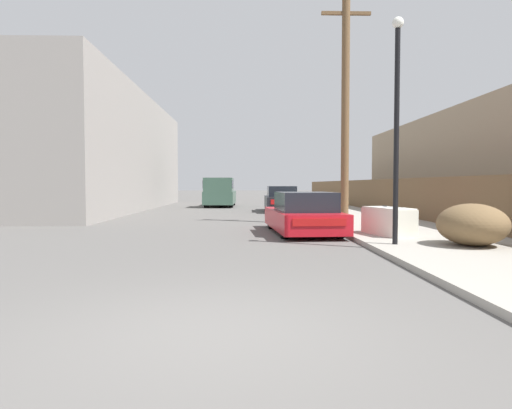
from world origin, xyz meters
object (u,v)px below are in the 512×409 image
at_px(discarded_fridge, 388,221).
at_px(car_parked_mid, 281,200).
at_px(parked_sports_car_red, 303,215).
at_px(pickup_truck, 220,193).
at_px(brush_pile, 472,225).
at_px(utility_pole, 345,104).
at_px(street_lamp, 397,115).

height_order(discarded_fridge, car_parked_mid, car_parked_mid).
xyz_separation_m(parked_sports_car_red, pickup_truck, (-3.49, 16.75, 0.38)).
bearing_deg(car_parked_mid, parked_sports_car_red, -90.34).
relative_size(discarded_fridge, car_parked_mid, 0.40).
bearing_deg(discarded_fridge, brush_pile, -75.21).
bearing_deg(brush_pile, pickup_truck, 108.45).
distance_m(discarded_fridge, utility_pole, 5.87).
distance_m(parked_sports_car_red, pickup_truck, 17.12).
xyz_separation_m(parked_sports_car_red, street_lamp, (1.69, -3.51, 2.53)).
bearing_deg(brush_pile, parked_sports_car_red, 131.63).
xyz_separation_m(parked_sports_car_red, car_parked_mid, (0.22, 11.31, 0.08)).
xyz_separation_m(discarded_fridge, parked_sports_car_red, (-2.15, 1.53, 0.08)).
height_order(street_lamp, brush_pile, street_lamp).
relative_size(pickup_truck, brush_pile, 3.18).
relative_size(car_parked_mid, utility_pole, 0.54).
height_order(discarded_fridge, brush_pile, brush_pile).
bearing_deg(street_lamp, brush_pile, -9.33).
bearing_deg(street_lamp, parked_sports_car_red, 115.77).
xyz_separation_m(discarded_fridge, utility_pole, (-0.26, 4.33, 3.96)).
bearing_deg(brush_pile, car_parked_mid, 101.76).
height_order(discarded_fridge, pickup_truck, pickup_truck).
height_order(car_parked_mid, street_lamp, street_lamp).
height_order(car_parked_mid, utility_pole, utility_pole).
bearing_deg(utility_pole, discarded_fridge, -86.53).
bearing_deg(brush_pile, street_lamp, 170.67).
xyz_separation_m(utility_pole, street_lamp, (-0.20, -6.30, -1.36)).
relative_size(parked_sports_car_red, pickup_truck, 0.87).
bearing_deg(parked_sports_car_red, street_lamp, -68.17).
xyz_separation_m(car_parked_mid, brush_pile, (3.14, -15.09, -0.06)).
height_order(parked_sports_car_red, car_parked_mid, car_parked_mid).
distance_m(car_parked_mid, street_lamp, 15.09).
xyz_separation_m(car_parked_mid, utility_pole, (1.67, -8.52, 3.80)).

